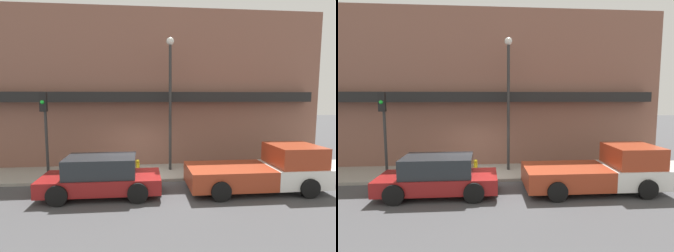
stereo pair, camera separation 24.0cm
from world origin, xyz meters
The scene contains 8 objects.
ground_plane centered at (0.00, 0.00, 0.00)m, with size 80.00×80.00×0.00m, color #424244.
sidewalk centered at (0.00, 1.30, 0.06)m, with size 36.00×2.60×0.13m.
building centered at (-0.02, 4.08, 4.09)m, with size 19.80×3.80×10.84m.
pickup_truck centered at (5.05, -1.30, 0.78)m, with size 5.34×2.25×1.77m.
parked_car centered at (-1.26, -1.30, 0.72)m, with size 4.37×1.98×1.48m.
fire_hydrant centered at (0.04, 0.88, 0.46)m, with size 0.18×0.18×0.67m.
street_lamp centered at (1.61, 1.49, 4.01)m, with size 0.36×0.36×6.31m.
traffic_light centered at (-3.88, 0.62, 2.69)m, with size 0.28×0.42×3.73m.
Camera 1 is at (0.29, -11.00, 3.66)m, focal length 28.00 mm.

